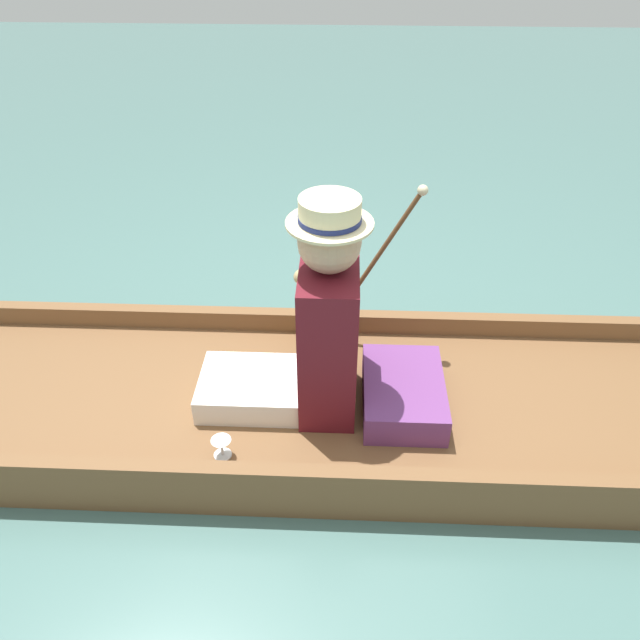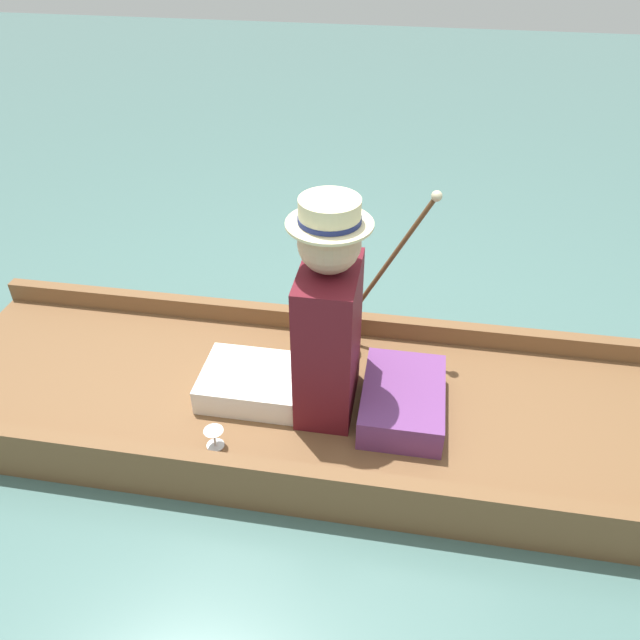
% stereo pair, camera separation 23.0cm
% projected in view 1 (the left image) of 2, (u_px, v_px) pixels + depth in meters
% --- Properties ---
extents(ground_plane, '(16.00, 16.00, 0.00)m').
position_uv_depth(ground_plane, '(312.00, 420.00, 2.64)').
color(ground_plane, '#476B66').
extents(punt_boat, '(0.99, 3.21, 0.23)m').
position_uv_depth(punt_boat, '(312.00, 407.00, 2.60)').
color(punt_boat, brown).
rests_on(punt_boat, ground_plane).
extents(seat_cushion, '(0.45, 0.32, 0.13)m').
position_uv_depth(seat_cushion, '(403.00, 393.00, 2.48)').
color(seat_cushion, '#6B3875').
rests_on(seat_cushion, punt_boat).
extents(seated_person, '(0.36, 0.67, 0.90)m').
position_uv_depth(seated_person, '(313.00, 330.00, 2.33)').
color(seated_person, white).
rests_on(seated_person, punt_boat).
extents(teddy_bear, '(0.32, 0.19, 0.46)m').
position_uv_depth(teddy_bear, '(317.00, 302.00, 2.73)').
color(teddy_bear, tan).
rests_on(teddy_bear, punt_boat).
extents(wine_glass, '(0.07, 0.07, 0.08)m').
position_uv_depth(wine_glass, '(221.00, 445.00, 2.27)').
color(wine_glass, silver).
rests_on(wine_glass, punt_boat).
extents(walking_cane, '(0.04, 0.42, 0.77)m').
position_uv_depth(walking_cane, '(379.00, 255.00, 2.61)').
color(walking_cane, brown).
rests_on(walking_cane, punt_boat).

